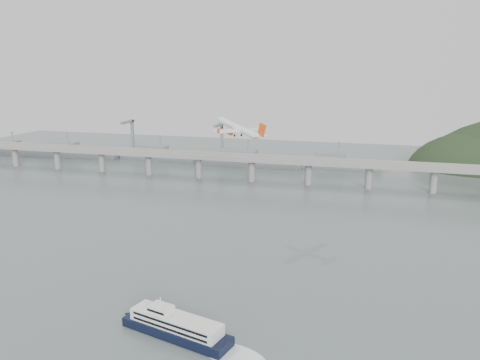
% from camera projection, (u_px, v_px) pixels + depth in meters
% --- Properties ---
extents(ground, '(900.00, 900.00, 0.00)m').
position_uv_depth(ground, '(208.00, 280.00, 219.79)').
color(ground, '#566362').
rests_on(ground, ground).
extents(bridge, '(800.00, 22.00, 23.90)m').
position_uv_depth(bridge, '(284.00, 163.00, 403.39)').
color(bridge, gray).
rests_on(bridge, ground).
extents(distant_fleet, '(453.00, 60.90, 40.00)m').
position_uv_depth(distant_fleet, '(155.00, 155.00, 507.56)').
color(distant_fleet, slate).
rests_on(distant_fleet, ground).
extents(ferry, '(71.82, 26.20, 13.77)m').
position_uv_depth(ferry, '(176.00, 326.00, 173.40)').
color(ferry, black).
rests_on(ferry, ground).
extents(airliner, '(37.38, 35.60, 12.95)m').
position_uv_depth(airliner, '(239.00, 129.00, 273.65)').
color(airliner, white).
rests_on(airliner, ground).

